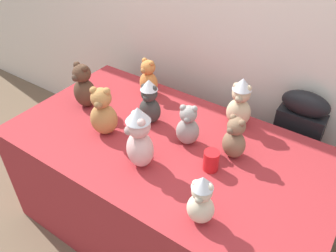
{
  "coord_description": "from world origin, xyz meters",
  "views": [
    {
      "loc": [
        0.81,
        -0.93,
        1.97
      ],
      "look_at": [
        0.0,
        0.25,
        0.87
      ],
      "focal_mm": 36.36,
      "sensor_mm": 36.0,
      "label": 1
    }
  ],
  "objects_px": {
    "teddy_bear_sand": "(240,103)",
    "teddy_bear_mocha": "(234,138)",
    "display_table": "(168,189)",
    "teddy_bear_blush": "(139,138)",
    "teddy_bear_caramel": "(103,113)",
    "instrument_case": "(291,154)",
    "teddy_bear_ginger": "(148,78)",
    "teddy_bear_cream": "(201,200)",
    "teddy_bear_ash": "(188,126)",
    "party_cup_red": "(211,161)",
    "teddy_bear_cocoa": "(84,87)",
    "teddy_bear_charcoal": "(150,102)"
  },
  "relations": [
    {
      "from": "teddy_bear_charcoal",
      "to": "teddy_bear_caramel",
      "type": "height_order",
      "value": "teddy_bear_caramel"
    },
    {
      "from": "teddy_bear_charcoal",
      "to": "teddy_bear_ash",
      "type": "height_order",
      "value": "teddy_bear_charcoal"
    },
    {
      "from": "teddy_bear_blush",
      "to": "teddy_bear_cream",
      "type": "bearing_deg",
      "value": 12.83
    },
    {
      "from": "teddy_bear_cocoa",
      "to": "teddy_bear_charcoal",
      "type": "distance_m",
      "value": 0.45
    },
    {
      "from": "teddy_bear_cream",
      "to": "party_cup_red",
      "type": "height_order",
      "value": "teddy_bear_cream"
    },
    {
      "from": "display_table",
      "to": "teddy_bear_caramel",
      "type": "relative_size",
      "value": 6.07
    },
    {
      "from": "teddy_bear_caramel",
      "to": "instrument_case",
      "type": "bearing_deg",
      "value": 13.41
    },
    {
      "from": "teddy_bear_cocoa",
      "to": "teddy_bear_charcoal",
      "type": "relative_size",
      "value": 1.03
    },
    {
      "from": "display_table",
      "to": "teddy_bear_blush",
      "type": "xyz_separation_m",
      "value": [
        -0.03,
        -0.21,
        0.54
      ]
    },
    {
      "from": "teddy_bear_blush",
      "to": "teddy_bear_caramel",
      "type": "relative_size",
      "value": 1.16
    },
    {
      "from": "teddy_bear_mocha",
      "to": "teddy_bear_charcoal",
      "type": "bearing_deg",
      "value": -161.51
    },
    {
      "from": "teddy_bear_sand",
      "to": "party_cup_red",
      "type": "height_order",
      "value": "teddy_bear_sand"
    },
    {
      "from": "instrument_case",
      "to": "teddy_bear_caramel",
      "type": "relative_size",
      "value": 3.17
    },
    {
      "from": "teddy_bear_blush",
      "to": "teddy_bear_cocoa",
      "type": "relative_size",
      "value": 1.18
    },
    {
      "from": "teddy_bear_cocoa",
      "to": "teddy_bear_mocha",
      "type": "bearing_deg",
      "value": 10.06
    },
    {
      "from": "teddy_bear_sand",
      "to": "teddy_bear_cocoa",
      "type": "distance_m",
      "value": 0.95
    },
    {
      "from": "instrument_case",
      "to": "teddy_bear_cocoa",
      "type": "relative_size",
      "value": 3.22
    },
    {
      "from": "teddy_bear_charcoal",
      "to": "teddy_bear_mocha",
      "type": "xyz_separation_m",
      "value": [
        0.54,
        0.01,
        -0.02
      ]
    },
    {
      "from": "instrument_case",
      "to": "teddy_bear_sand",
      "type": "relative_size",
      "value": 3.05
    },
    {
      "from": "teddy_bear_mocha",
      "to": "teddy_bear_ash",
      "type": "bearing_deg",
      "value": -151.98
    },
    {
      "from": "teddy_bear_cocoa",
      "to": "teddy_bear_ash",
      "type": "xyz_separation_m",
      "value": [
        0.72,
        0.05,
        -0.02
      ]
    },
    {
      "from": "instrument_case",
      "to": "teddy_bear_cream",
      "type": "bearing_deg",
      "value": -98.41
    },
    {
      "from": "teddy_bear_charcoal",
      "to": "teddy_bear_cream",
      "type": "relative_size",
      "value": 1.09
    },
    {
      "from": "teddy_bear_charcoal",
      "to": "teddy_bear_mocha",
      "type": "relative_size",
      "value": 1.15
    },
    {
      "from": "teddy_bear_blush",
      "to": "teddy_bear_mocha",
      "type": "relative_size",
      "value": 1.4
    },
    {
      "from": "teddy_bear_blush",
      "to": "teddy_bear_ash",
      "type": "relative_size",
      "value": 1.41
    },
    {
      "from": "teddy_bear_ginger",
      "to": "teddy_bear_mocha",
      "type": "bearing_deg",
      "value": -11.17
    },
    {
      "from": "teddy_bear_mocha",
      "to": "teddy_bear_ginger",
      "type": "bearing_deg",
      "value": 179.58
    },
    {
      "from": "instrument_case",
      "to": "display_table",
      "type": "bearing_deg",
      "value": -131.15
    },
    {
      "from": "party_cup_red",
      "to": "teddy_bear_sand",
      "type": "bearing_deg",
      "value": 97.11
    },
    {
      "from": "instrument_case",
      "to": "teddy_bear_cocoa",
      "type": "xyz_separation_m",
      "value": [
        -1.18,
        -0.61,
        0.41
      ]
    },
    {
      "from": "teddy_bear_caramel",
      "to": "teddy_bear_cream",
      "type": "relative_size",
      "value": 1.14
    },
    {
      "from": "teddy_bear_charcoal",
      "to": "display_table",
      "type": "bearing_deg",
      "value": -39.92
    },
    {
      "from": "instrument_case",
      "to": "teddy_bear_caramel",
      "type": "xyz_separation_m",
      "value": [
        -0.89,
        -0.75,
        0.41
      ]
    },
    {
      "from": "display_table",
      "to": "instrument_case",
      "type": "distance_m",
      "value": 0.83
    },
    {
      "from": "display_table",
      "to": "teddy_bear_sand",
      "type": "distance_m",
      "value": 0.69
    },
    {
      "from": "teddy_bear_cocoa",
      "to": "teddy_bear_charcoal",
      "type": "bearing_deg",
      "value": 15.99
    },
    {
      "from": "display_table",
      "to": "instrument_case",
      "type": "bearing_deg",
      "value": 49.16
    },
    {
      "from": "teddy_bear_charcoal",
      "to": "party_cup_red",
      "type": "height_order",
      "value": "teddy_bear_charcoal"
    },
    {
      "from": "instrument_case",
      "to": "teddy_bear_ginger",
      "type": "relative_size",
      "value": 3.78
    },
    {
      "from": "teddy_bear_sand",
      "to": "teddy_bear_mocha",
      "type": "distance_m",
      "value": 0.28
    },
    {
      "from": "teddy_bear_sand",
      "to": "teddy_bear_cocoa",
      "type": "relative_size",
      "value": 1.05
    },
    {
      "from": "display_table",
      "to": "instrument_case",
      "type": "relative_size",
      "value": 1.92
    },
    {
      "from": "teddy_bear_ash",
      "to": "teddy_bear_charcoal",
      "type": "bearing_deg",
      "value": 147.66
    },
    {
      "from": "teddy_bear_sand",
      "to": "teddy_bear_mocha",
      "type": "bearing_deg",
      "value": -78.79
    },
    {
      "from": "display_table",
      "to": "teddy_bear_ginger",
      "type": "height_order",
      "value": "teddy_bear_ginger"
    },
    {
      "from": "teddy_bear_cream",
      "to": "teddy_bear_sand",
      "type": "bearing_deg",
      "value": 89.1
    },
    {
      "from": "display_table",
      "to": "teddy_bear_charcoal",
      "type": "bearing_deg",
      "value": 152.64
    },
    {
      "from": "instrument_case",
      "to": "teddy_bear_charcoal",
      "type": "height_order",
      "value": "teddy_bear_charcoal"
    },
    {
      "from": "teddy_bear_cocoa",
      "to": "display_table",
      "type": "bearing_deg",
      "value": 3.13
    }
  ]
}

